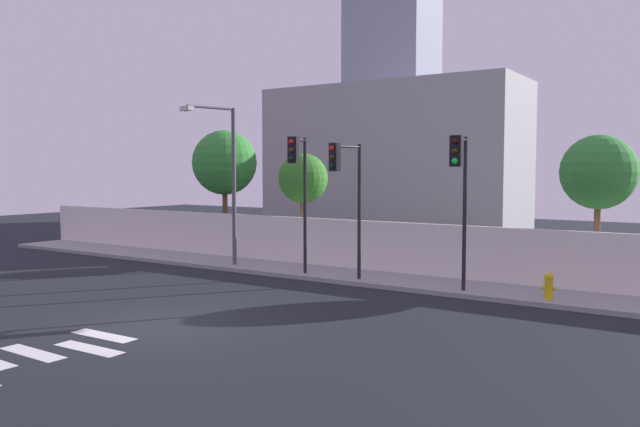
{
  "coord_description": "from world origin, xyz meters",
  "views": [
    {
      "loc": [
        11.62,
        -10.71,
        3.78
      ],
      "look_at": [
        0.29,
        6.5,
        2.38
      ],
      "focal_mm": 35.44,
      "sensor_mm": 36.0,
      "label": 1
    }
  ],
  "objects_px": {
    "traffic_light_left": "(460,179)",
    "roadside_tree_leftmost": "(225,163)",
    "roadside_tree_midright": "(599,173)",
    "traffic_light_right": "(346,181)",
    "fire_hydrant": "(549,285)",
    "roadside_tree_midleft": "(303,179)",
    "street_lamp_curbside": "(226,170)",
    "traffic_light_center": "(299,175)"
  },
  "relations": [
    {
      "from": "fire_hydrant",
      "to": "roadside_tree_midright",
      "type": "distance_m",
      "value": 4.66
    },
    {
      "from": "traffic_light_right",
      "to": "roadside_tree_midleft",
      "type": "bearing_deg",
      "value": 138.25
    },
    {
      "from": "traffic_light_center",
      "to": "traffic_light_right",
      "type": "xyz_separation_m",
      "value": [
        2.02,
        -0.2,
        -0.17
      ]
    },
    {
      "from": "traffic_light_right",
      "to": "roadside_tree_leftmost",
      "type": "relative_size",
      "value": 0.8
    },
    {
      "from": "traffic_light_left",
      "to": "traffic_light_right",
      "type": "distance_m",
      "value": 3.82
    },
    {
      "from": "traffic_light_right",
      "to": "roadside_tree_leftmost",
      "type": "distance_m",
      "value": 9.73
    },
    {
      "from": "traffic_light_center",
      "to": "roadside_tree_leftmost",
      "type": "height_order",
      "value": "roadside_tree_leftmost"
    },
    {
      "from": "street_lamp_curbside",
      "to": "fire_hydrant",
      "type": "distance_m",
      "value": 12.35
    },
    {
      "from": "traffic_light_left",
      "to": "roadside_tree_midleft",
      "type": "distance_m",
      "value": 9.15
    },
    {
      "from": "fire_hydrant",
      "to": "roadside_tree_leftmost",
      "type": "xyz_separation_m",
      "value": [
        -15.13,
        3.37,
        3.57
      ]
    },
    {
      "from": "roadside_tree_midright",
      "to": "street_lamp_curbside",
      "type": "bearing_deg",
      "value": -164.56
    },
    {
      "from": "traffic_light_right",
      "to": "roadside_tree_leftmost",
      "type": "height_order",
      "value": "roadside_tree_leftmost"
    },
    {
      "from": "traffic_light_right",
      "to": "fire_hydrant",
      "type": "xyz_separation_m",
      "value": [
        6.29,
        0.64,
        -2.89
      ]
    },
    {
      "from": "street_lamp_curbside",
      "to": "roadside_tree_midleft",
      "type": "xyz_separation_m",
      "value": [
        1.14,
        3.47,
        -0.36
      ]
    },
    {
      "from": "traffic_light_right",
      "to": "traffic_light_left",
      "type": "bearing_deg",
      "value": 2.61
    },
    {
      "from": "traffic_light_left",
      "to": "street_lamp_curbside",
      "type": "xyz_separation_m",
      "value": [
        -9.44,
        0.36,
        0.27
      ]
    },
    {
      "from": "fire_hydrant",
      "to": "roadside_tree_leftmost",
      "type": "relative_size",
      "value": 0.14
    },
    {
      "from": "traffic_light_center",
      "to": "roadside_tree_midleft",
      "type": "relative_size",
      "value": 1.06
    },
    {
      "from": "traffic_light_left",
      "to": "roadside_tree_leftmost",
      "type": "bearing_deg",
      "value": 163.13
    },
    {
      "from": "roadside_tree_midleft",
      "to": "roadside_tree_midright",
      "type": "height_order",
      "value": "roadside_tree_midright"
    },
    {
      "from": "roadside_tree_midleft",
      "to": "roadside_tree_midright",
      "type": "distance_m",
      "value": 11.44
    },
    {
      "from": "street_lamp_curbside",
      "to": "roadside_tree_midleft",
      "type": "height_order",
      "value": "street_lamp_curbside"
    },
    {
      "from": "traffic_light_center",
      "to": "traffic_light_right",
      "type": "bearing_deg",
      "value": -5.63
    },
    {
      "from": "traffic_light_left",
      "to": "street_lamp_curbside",
      "type": "relative_size",
      "value": 0.77
    },
    {
      "from": "fire_hydrant",
      "to": "roadside_tree_midleft",
      "type": "bearing_deg",
      "value": 162.64
    },
    {
      "from": "traffic_light_center",
      "to": "roadside_tree_midleft",
      "type": "bearing_deg",
      "value": 122.99
    },
    {
      "from": "roadside_tree_midright",
      "to": "traffic_light_left",
      "type": "bearing_deg",
      "value": -129.23
    },
    {
      "from": "traffic_light_center",
      "to": "street_lamp_curbside",
      "type": "bearing_deg",
      "value": 174.64
    },
    {
      "from": "fire_hydrant",
      "to": "roadside_tree_midleft",
      "type": "distance_m",
      "value": 11.66
    },
    {
      "from": "street_lamp_curbside",
      "to": "roadside_tree_leftmost",
      "type": "xyz_separation_m",
      "value": [
        -3.21,
        3.47,
        0.34
      ]
    },
    {
      "from": "traffic_light_left",
      "to": "street_lamp_curbside",
      "type": "distance_m",
      "value": 9.45
    },
    {
      "from": "fire_hydrant",
      "to": "roadside_tree_leftmost",
      "type": "height_order",
      "value": "roadside_tree_leftmost"
    },
    {
      "from": "street_lamp_curbside",
      "to": "traffic_light_center",
      "type": "bearing_deg",
      "value": -5.36
    },
    {
      "from": "traffic_light_left",
      "to": "roadside_tree_leftmost",
      "type": "xyz_separation_m",
      "value": [
        -12.65,
        3.84,
        0.6
      ]
    },
    {
      "from": "traffic_light_center",
      "to": "street_lamp_curbside",
      "type": "relative_size",
      "value": 0.79
    },
    {
      "from": "traffic_light_right",
      "to": "roadside_tree_midleft",
      "type": "relative_size",
      "value": 1.0
    },
    {
      "from": "traffic_light_center",
      "to": "roadside_tree_midleft",
      "type": "xyz_separation_m",
      "value": [
        -2.47,
        3.81,
        -0.19
      ]
    },
    {
      "from": "traffic_light_left",
      "to": "fire_hydrant",
      "type": "relative_size",
      "value": 6.05
    },
    {
      "from": "fire_hydrant",
      "to": "roadside_tree_midleft",
      "type": "height_order",
      "value": "roadside_tree_midleft"
    },
    {
      "from": "street_lamp_curbside",
      "to": "fire_hydrant",
      "type": "relative_size",
      "value": 7.84
    },
    {
      "from": "roadside_tree_midright",
      "to": "traffic_light_center",
      "type": "bearing_deg",
      "value": -156.96
    },
    {
      "from": "roadside_tree_leftmost",
      "to": "traffic_light_center",
      "type": "bearing_deg",
      "value": -29.19
    }
  ]
}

